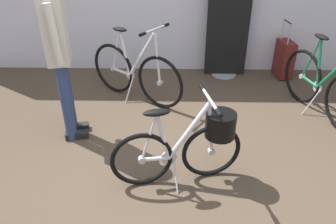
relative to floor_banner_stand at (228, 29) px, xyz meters
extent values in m
plane|color=brown|center=(-0.86, -2.41, -0.70)|extent=(6.79, 6.79, 0.00)
cylinder|color=#B7B7BC|center=(0.00, 0.00, -0.69)|extent=(0.36, 0.36, 0.02)
cube|color=black|center=(0.00, 0.00, 0.10)|extent=(0.60, 0.02, 1.56)
torus|color=black|center=(-0.42, -2.29, -0.43)|extent=(0.53, 0.15, 0.54)
cylinder|color=#B7B7BC|center=(-0.42, -2.29, -0.43)|extent=(0.07, 0.06, 0.06)
torus|color=black|center=(-1.02, -2.42, -0.43)|extent=(0.53, 0.15, 0.54)
cylinder|color=#B7B7BC|center=(-1.02, -2.42, -0.43)|extent=(0.07, 0.06, 0.06)
cylinder|color=silver|center=(-0.90, -2.39, -0.44)|extent=(0.24, 0.09, 0.05)
cylinder|color=silver|center=(-0.63, -2.33, -0.20)|extent=(0.37, 0.12, 0.52)
cylinder|color=silver|center=(-0.84, -2.38, -0.23)|extent=(0.14, 0.06, 0.45)
cylinder|color=silver|center=(-0.90, -2.39, -0.44)|extent=(0.24, 0.08, 0.04)
cylinder|color=silver|center=(-0.44, -2.29, -0.19)|extent=(0.08, 0.04, 0.49)
cylinder|color=silver|center=(-0.95, -2.40, -0.22)|extent=(0.16, 0.05, 0.44)
ellipsoid|color=black|center=(-0.89, -2.39, 0.02)|extent=(0.23, 0.13, 0.05)
cylinder|color=#B7B7BC|center=(-0.46, -2.30, 0.07)|extent=(0.03, 0.03, 0.04)
cylinder|color=#B7B7BC|center=(-0.46, -2.30, 0.09)|extent=(0.12, 0.44, 0.03)
cylinder|color=black|center=(-0.42, -2.51, 0.09)|extent=(0.05, 0.10, 0.04)
cylinder|color=black|center=(-0.51, -2.08, 0.09)|extent=(0.05, 0.10, 0.04)
cylinder|color=#B7B7BC|center=(-0.79, -2.37, -0.45)|extent=(0.14, 0.04, 0.14)
cylinder|color=#B7B7BC|center=(-0.73, -2.45, -0.58)|extent=(0.06, 0.19, 0.25)
cylinder|color=black|center=(-0.36, -2.27, -0.17)|extent=(0.31, 0.31, 0.22)
torus|color=black|center=(-0.92, -1.02, -0.37)|extent=(0.58, 0.40, 0.67)
cylinder|color=#B7B7BC|center=(-0.92, -1.02, -0.37)|extent=(0.08, 0.07, 0.06)
torus|color=black|center=(-1.56, -0.59, -0.37)|extent=(0.58, 0.40, 0.67)
cylinder|color=#B7B7BC|center=(-1.56, -0.59, -0.37)|extent=(0.08, 0.07, 0.06)
cylinder|color=silver|center=(-1.44, -0.67, -0.38)|extent=(0.26, 0.19, 0.05)
cylinder|color=silver|center=(-1.15, -0.87, -0.08)|extent=(0.40, 0.29, 0.64)
cylinder|color=silver|center=(-1.37, -0.72, -0.11)|extent=(0.15, 0.12, 0.56)
cylinder|color=silver|center=(-1.44, -0.67, -0.38)|extent=(0.26, 0.18, 0.04)
cylinder|color=silver|center=(-0.95, -1.00, -0.07)|extent=(0.09, 0.07, 0.60)
cylinder|color=silver|center=(-1.49, -0.64, -0.10)|extent=(0.17, 0.12, 0.54)
ellipsoid|color=black|center=(-1.42, -0.68, 0.18)|extent=(0.23, 0.20, 0.05)
cylinder|color=#B7B7BC|center=(-0.97, -0.98, 0.25)|extent=(0.03, 0.03, 0.04)
cylinder|color=#B7B7BC|center=(-0.97, -0.98, 0.27)|extent=(0.27, 0.38, 0.03)
cylinder|color=black|center=(-1.10, -1.16, 0.27)|extent=(0.08, 0.09, 0.04)
cylinder|color=black|center=(-0.85, -0.80, 0.27)|extent=(0.08, 0.09, 0.04)
cylinder|color=#B7B7BC|center=(-1.32, -0.75, -0.39)|extent=(0.12, 0.09, 0.14)
cylinder|color=#B7B7BC|center=(-1.32, -0.86, -0.55)|extent=(0.12, 0.17, 0.31)
torus|color=black|center=(0.86, -0.79, -0.37)|extent=(0.25, 0.65, 0.67)
cylinder|color=#B7B7BC|center=(0.86, -0.79, -0.37)|extent=(0.07, 0.07, 0.06)
cylinder|color=#1E724C|center=(0.90, -0.93, -0.38)|extent=(0.13, 0.29, 0.05)
cylinder|color=#1E724C|center=(0.93, -1.01, -0.11)|extent=(0.08, 0.16, 0.56)
cylinder|color=#1E724C|center=(0.90, -0.93, -0.38)|extent=(0.12, 0.29, 0.04)
cylinder|color=#1E724C|center=(0.89, -0.87, -0.10)|extent=(0.08, 0.19, 0.54)
ellipsoid|color=black|center=(0.91, -0.95, 0.19)|extent=(0.15, 0.24, 0.05)
cylinder|color=#B7B7BC|center=(0.95, -1.07, -0.38)|extent=(0.06, 0.14, 0.14)
cylinder|color=#B7B7BC|center=(0.88, -1.15, -0.55)|extent=(0.19, 0.08, 0.31)
cylinder|color=navy|center=(-1.84, -1.73, -0.28)|extent=(0.11, 0.11, 0.84)
cube|color=black|center=(-1.79, -1.72, -0.67)|extent=(0.25, 0.14, 0.07)
cylinder|color=navy|center=(-1.87, -1.57, -0.28)|extent=(0.11, 0.11, 0.84)
cube|color=black|center=(-1.82, -1.56, -0.67)|extent=(0.25, 0.14, 0.07)
cube|color=beige|center=(-1.86, -1.65, 0.46)|extent=(0.26, 0.35, 0.65)
cylinder|color=beige|center=(-1.80, -1.85, 0.46)|extent=(0.12, 0.10, 0.55)
cylinder|color=beige|center=(-1.88, -1.44, 0.46)|extent=(0.12, 0.12, 0.55)
cube|color=maroon|center=(0.85, -0.04, -0.42)|extent=(0.21, 0.38, 0.52)
cylinder|color=#B7B7BC|center=(0.82, -0.16, -0.02)|extent=(0.02, 0.02, 0.28)
cylinder|color=#B7B7BC|center=(0.80, 0.07, -0.02)|extent=(0.02, 0.02, 0.28)
cylinder|color=maroon|center=(0.81, -0.05, 0.12)|extent=(0.04, 0.23, 0.02)
cylinder|color=black|center=(0.92, -0.16, -0.68)|extent=(0.04, 0.02, 0.04)
cylinder|color=black|center=(0.90, 0.09, -0.68)|extent=(0.04, 0.02, 0.04)
camera|label=1|loc=(-0.75, -4.61, 1.32)|focal=35.06mm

